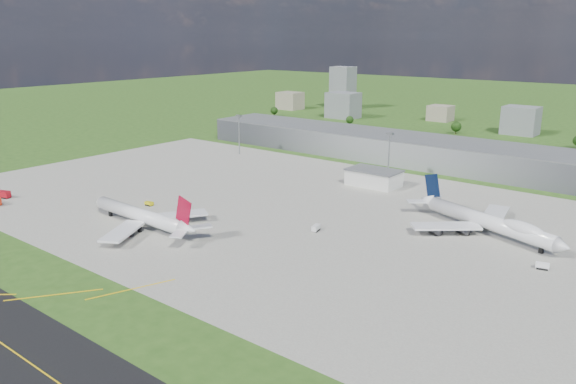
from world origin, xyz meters
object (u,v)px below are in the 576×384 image
Objects in this scene: airliner_red_twin at (143,217)px; van_white_near at (316,228)px; van_white_far at (542,266)px; crash_tender at (3,195)px; tug_yellow at (149,204)px; airliner_blue_quad at (489,222)px.

airliner_red_twin reaches higher than van_white_near.
airliner_red_twin reaches higher than van_white_far.
crash_tender reaches higher than tug_yellow.
van_white_far is (81.45, 16.20, -0.09)m from van_white_near.
airliner_blue_quad reaches higher than tug_yellow.
airliner_red_twin is 89.51m from crash_tender.
airliner_blue_quad is at bearing -67.20° from van_white_near.
airliner_red_twin is 12.94× the size of van_white_near.
tug_yellow is at bearing 178.49° from van_white_far.
crash_tender is (-200.06, -94.46, -3.42)m from airliner_blue_quad.
crash_tender is at bearing -156.45° from tug_yellow.
tug_yellow is at bearing -40.27° from airliner_red_twin.
van_white_far is at bearing -20.85° from airliner_blue_quad.
tug_yellow is (-135.12, -58.78, -4.18)m from airliner_blue_quad.
tug_yellow is 82.59m from van_white_near.
airliner_red_twin is 137.27m from airliner_blue_quad.
airliner_red_twin is at bearing -171.75° from van_white_far.
van_white_far is at bearing 7.28° from tug_yellow.
airliner_blue_quad is 147.41m from tug_yellow.
crash_tender is 1.83× the size of tug_yellow.
airliner_red_twin is at bearing -47.04° from tug_yellow.
airliner_red_twin reaches higher than tug_yellow.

